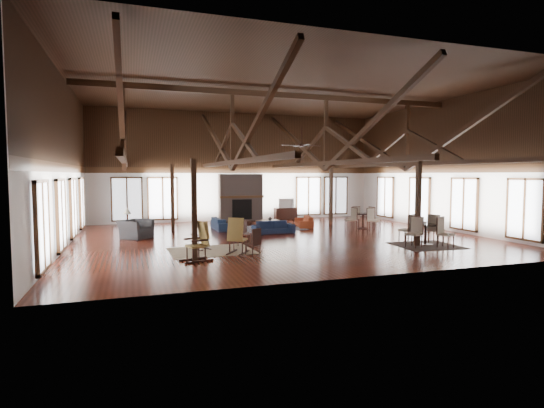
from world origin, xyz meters
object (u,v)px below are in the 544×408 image
object	(u,v)px
sofa_navy_front	(273,227)
armchair	(136,229)
sofa_navy_left	(222,224)
tv_console	(286,213)
coffee_table	(268,221)
sofa_orange	(304,221)
cafe_table_far	(363,218)
cafe_table_near	(425,231)

from	to	relation	value
sofa_navy_front	armchair	world-z (taller)	armchair
armchair	sofa_navy_left	bearing A→B (deg)	-29.33
tv_console	coffee_table	bearing A→B (deg)	-120.60
sofa_orange	cafe_table_far	size ratio (longest dim) A/B	0.90
sofa_navy_left	cafe_table_far	world-z (taller)	cafe_table_far
cafe_table_far	tv_console	distance (m)	5.70
sofa_navy_front	armchair	xyz separation A→B (m)	(-5.75, 0.34, 0.11)
sofa_navy_left	cafe_table_far	bearing A→B (deg)	-106.20
sofa_orange	coffee_table	size ratio (longest dim) A/B	1.54
cafe_table_far	cafe_table_near	bearing A→B (deg)	-93.40
armchair	cafe_table_far	bearing A→B (deg)	-52.74
coffee_table	cafe_table_near	bearing A→B (deg)	-66.92
sofa_navy_front	cafe_table_far	size ratio (longest dim) A/B	0.93
armchair	tv_console	distance (m)	9.82
sofa_navy_left	sofa_orange	distance (m)	4.10
sofa_navy_left	coffee_table	world-z (taller)	sofa_navy_left
tv_console	cafe_table_near	bearing A→B (deg)	-80.70
sofa_orange	cafe_table_far	world-z (taller)	cafe_table_far
sofa_navy_left	cafe_table_near	bearing A→B (deg)	-138.00
coffee_table	armchair	bearing A→B (deg)	-178.37
tv_console	sofa_navy_left	bearing A→B (deg)	-141.43
cafe_table_near	sofa_navy_front	bearing A→B (deg)	132.23
coffee_table	cafe_table_far	distance (m)	4.53
cafe_table_far	sofa_navy_left	bearing A→B (deg)	164.64
sofa_navy_front	cafe_table_near	size ratio (longest dim) A/B	0.88
sofa_orange	cafe_table_far	bearing A→B (deg)	68.33
cafe_table_near	tv_console	world-z (taller)	cafe_table_near
coffee_table	cafe_table_far	xyz separation A→B (m)	(4.31, -1.38, 0.15)
armchair	sofa_orange	bearing A→B (deg)	-41.30
sofa_navy_front	tv_console	bearing A→B (deg)	63.19
cafe_table_far	coffee_table	bearing A→B (deg)	162.28
sofa_orange	cafe_table_near	size ratio (longest dim) A/B	0.85
coffee_table	sofa_orange	bearing A→B (deg)	-1.89
sofa_navy_front	sofa_navy_left	distance (m)	2.70
sofa_orange	tv_console	bearing A→B (deg)	-172.60
sofa_orange	armchair	xyz separation A→B (m)	(-7.96, -1.47, 0.12)
cafe_table_far	armchair	bearing A→B (deg)	179.02
armchair	cafe_table_near	xyz separation A→B (m)	(10.02, -5.05, 0.16)
sofa_orange	cafe_table_far	distance (m)	2.88
sofa_navy_left	cafe_table_far	size ratio (longest dim) A/B	0.96
coffee_table	armchair	distance (m)	6.12
sofa_navy_front	tv_console	world-z (taller)	tv_console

